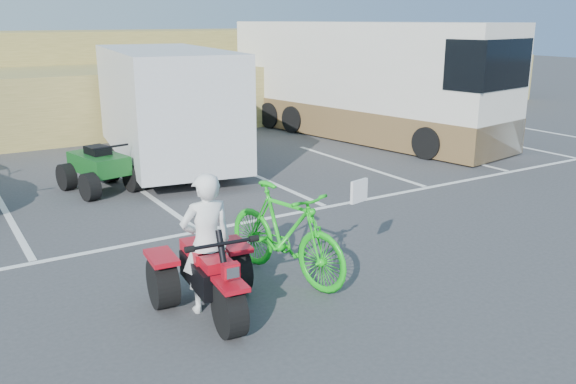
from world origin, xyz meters
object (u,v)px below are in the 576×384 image
green_dirt_bike (285,233)px  cargo_trailer (166,104)px  rider (206,243)px  quad_atv_green (101,190)px  red_trike_atv (213,314)px  rv_motorhome (363,89)px

green_dirt_bike → cargo_trailer: bearing=68.6°
rider → green_dirt_bike: bearing=-160.9°
cargo_trailer → quad_atv_green: bearing=-136.4°
green_dirt_bike → cargo_trailer: cargo_trailer is taller
red_trike_atv → rv_motorhome: bearing=48.6°
red_trike_atv → green_dirt_bike: (1.35, 0.48, 0.68)m
rider → quad_atv_green: 6.36m
red_trike_atv → green_dirt_bike: bearing=24.8°
cargo_trailer → quad_atv_green: size_ratio=3.88×
cargo_trailer → quad_atv_green: 3.02m
quad_atv_green → rv_motorhome: bearing=1.8°
rv_motorhome → quad_atv_green: bearing=-177.0°
red_trike_atv → rv_motorhome: (9.02, 8.47, 1.48)m
red_trike_atv → quad_atv_green: red_trike_atv is taller
rv_motorhome → cargo_trailer: bearing=174.5°
green_dirt_bike → quad_atv_green: 6.09m
red_trike_atv → green_dirt_bike: green_dirt_bike is taller
red_trike_atv → quad_atv_green: size_ratio=1.05×
green_dirt_bike → cargo_trailer: (1.13, 7.46, 0.87)m
quad_atv_green → red_trike_atv: bearing=-104.6°
green_dirt_bike → cargo_trailer: size_ratio=0.35×
cargo_trailer → green_dirt_bike: bearing=-90.2°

